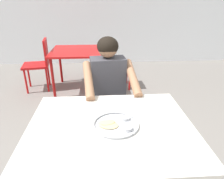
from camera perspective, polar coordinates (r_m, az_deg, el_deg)
table_foreground at (r=1.43m, az=-0.38°, el=-12.28°), size 1.11×0.91×0.72m
thali_tray at (r=1.38m, az=1.16°, el=-9.70°), size 0.31×0.31×0.03m
chair_foreground at (r=2.28m, az=-1.45°, el=-1.85°), size 0.43×0.45×0.88m
diner_foreground at (r=1.99m, az=-0.72°, el=0.62°), size 0.53×0.58×1.18m
table_background_red at (r=3.52m, az=-9.53°, el=9.50°), size 0.87×0.85×0.71m
chair_red_left at (r=3.73m, az=-19.46°, el=7.44°), size 0.48×0.44×0.88m
chair_red_right at (r=3.60m, az=0.51°, el=7.94°), size 0.45×0.41×0.86m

